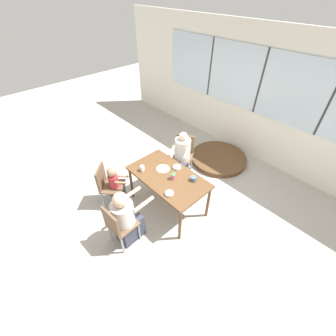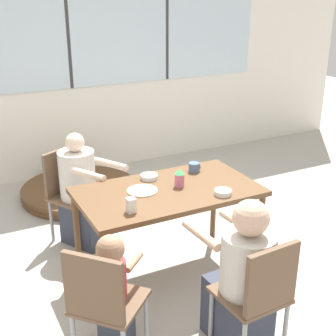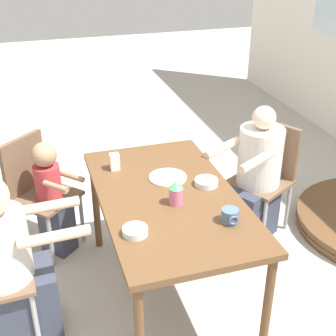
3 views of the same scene
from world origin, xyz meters
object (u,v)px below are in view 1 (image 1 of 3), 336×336
Objects in this scene: chair_for_toddler at (107,183)px; person_man_blue_shirt at (182,158)px; person_toddler at (116,187)px; bowl_white_shallow at (177,167)px; person_woman_green_shirt at (126,219)px; coffee_mug at (193,179)px; chair_for_woman_green_shirt at (117,224)px; chair_for_man_blue_shirt at (184,151)px; milk_carton_small at (142,168)px; folded_table_stack at (218,158)px; bowl_cereal at (169,194)px; sippy_cup at (173,175)px.

person_man_blue_shirt reaches higher than chair_for_toddler.
bowl_white_shallow is (0.67, 0.91, 0.36)m from person_toddler.
person_woman_green_shirt is 10.80× the size of coffee_mug.
chair_for_woman_green_shirt is 1.41m from bowl_white_shallow.
milk_carton_small is (0.13, -1.22, 0.31)m from chair_for_man_blue_shirt.
chair_for_man_blue_shirt is 2.02m from person_woman_green_shirt.
chair_for_man_blue_shirt is 1.64m from person_toddler.
chair_for_man_blue_shirt is 1.04m from folded_table_stack.
chair_for_woman_green_shirt is 0.99× the size of person_toddler.
chair_for_toddler is 2.72m from folded_table_stack.
person_man_blue_shirt is 1.13m from milk_carton_small.
person_man_blue_shirt reaches higher than bowl_cereal.
bowl_cereal is (1.16, 0.48, 0.27)m from chair_for_toddler.
bowl_cereal is 2.31m from folded_table_stack.
chair_for_man_blue_shirt is 0.66× the size of folded_table_stack.
chair_for_man_blue_shirt is 1.56m from bowl_cereal.
coffee_mug is at bearing 73.90° from chair_for_woman_green_shirt.
sippy_cup is 1.36× the size of milk_carton_small.
person_woman_green_shirt is at bearing 78.14° from chair_for_man_blue_shirt.
person_woman_green_shirt is 2.84m from folded_table_stack.
chair_for_man_blue_shirt is at bearing 124.84° from bowl_cereal.
coffee_mug is (0.92, -0.75, 0.29)m from chair_for_man_blue_shirt.
person_man_blue_shirt reaches higher than sippy_cup.
person_man_blue_shirt is at bearing 127.98° from person_toddler.
chair_for_toddler is at bearing -140.41° from coffee_mug.
chair_for_woman_green_shirt reaches higher than bowl_cereal.
bowl_cereal is (-0.04, -0.51, -0.02)m from coffee_mug.
chair_for_woman_green_shirt is 1.05m from milk_carton_small.
chair_for_woman_green_shirt is 5.88× the size of sippy_cup.
person_woman_green_shirt is at bearing -105.03° from coffee_mug.
folded_table_stack is at bearing 104.03° from bowl_cereal.
person_woman_green_shirt reaches higher than coffee_mug.
person_man_blue_shirt is 7.20× the size of sippy_cup.
sippy_cup is 2.02m from folded_table_stack.
sippy_cup reaches higher than person_toddler.
bowl_white_shallow is at bearing 99.89° from chair_for_toddler.
person_man_blue_shirt reaches higher than person_toddler.
milk_carton_small is at bearing 115.08° from chair_for_woman_green_shirt.
sippy_cup is at bearing -58.41° from bowl_white_shallow.
sippy_cup is (-0.26, -0.22, 0.04)m from coffee_mug.
milk_carton_small is at bearing -154.37° from sippy_cup.
person_woman_green_shirt is at bearing -112.35° from bowl_cereal.
person_woman_green_shirt is at bearing -56.73° from milk_carton_small.
person_man_blue_shirt is at bearing 126.46° from bowl_white_shallow.
person_woman_green_shirt is at bearing 26.49° from person_toddler.
chair_for_toddler is (-0.28, -1.74, 0.00)m from chair_for_man_blue_shirt.
sippy_cup is (0.94, 0.77, 0.33)m from chair_for_toddler.
person_man_blue_shirt reaches higher than coffee_mug.
person_woman_green_shirt is 1.01× the size of person_man_blue_shirt.
person_man_blue_shirt is at bearing 102.96° from person_woman_green_shirt.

